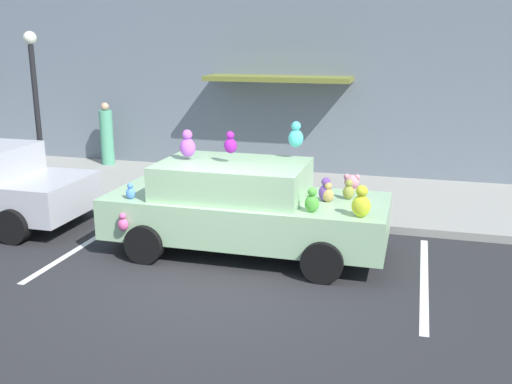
# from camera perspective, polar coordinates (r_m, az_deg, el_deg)

# --- Properties ---
(ground_plane) EXTENTS (60.00, 60.00, 0.00)m
(ground_plane) POSITION_cam_1_polar(r_m,az_deg,el_deg) (8.83, -4.47, -8.88)
(ground_plane) COLOR #262628
(sidewalk) EXTENTS (24.00, 4.00, 0.15)m
(sidewalk) POSITION_cam_1_polar(r_m,az_deg,el_deg) (13.34, 2.85, -0.16)
(sidewalk) COLOR gray
(sidewalk) RESTS_ON ground
(storefront_building) EXTENTS (24.00, 1.25, 6.40)m
(storefront_building) POSITION_cam_1_polar(r_m,az_deg,el_deg) (14.98, 4.86, 13.55)
(storefront_building) COLOR slate
(storefront_building) RESTS_ON ground
(parking_stripe_front) EXTENTS (0.12, 3.60, 0.01)m
(parking_stripe_front) POSITION_cam_1_polar(r_m,az_deg,el_deg) (9.28, 16.11, -8.20)
(parking_stripe_front) COLOR silver
(parking_stripe_front) RESTS_ON ground
(parking_stripe_rear) EXTENTS (0.12, 3.60, 0.01)m
(parking_stripe_rear) POSITION_cam_1_polar(r_m,az_deg,el_deg) (10.80, -16.31, -4.89)
(parking_stripe_rear) COLOR silver
(parking_stripe_rear) RESTS_ON ground
(plush_covered_car) EXTENTS (4.66, 2.08, 2.18)m
(plush_covered_car) POSITION_cam_1_polar(r_m,az_deg,el_deg) (9.78, -1.24, -1.40)
(plush_covered_car) COLOR #9BC493
(plush_covered_car) RESTS_ON ground
(teddy_bear_on_sidewalk) EXTENTS (0.41, 0.34, 0.79)m
(teddy_bear_on_sidewalk) POSITION_cam_1_polar(r_m,az_deg,el_deg) (11.72, 9.28, -0.27)
(teddy_bear_on_sidewalk) COLOR pink
(teddy_bear_on_sidewalk) RESTS_ON sidewalk
(street_lamp_post) EXTENTS (0.28, 0.28, 3.51)m
(street_lamp_post) POSITION_cam_1_polar(r_m,az_deg,el_deg) (13.76, -20.74, 8.91)
(street_lamp_post) COLOR black
(street_lamp_post) RESTS_ON sidewalk
(pedestrian_near_shopfront) EXTENTS (0.35, 0.35, 1.68)m
(pedestrian_near_shopfront) POSITION_cam_1_polar(r_m,az_deg,el_deg) (16.43, -14.36, 5.32)
(pedestrian_near_shopfront) COLOR #54A67E
(pedestrian_near_shopfront) RESTS_ON sidewalk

